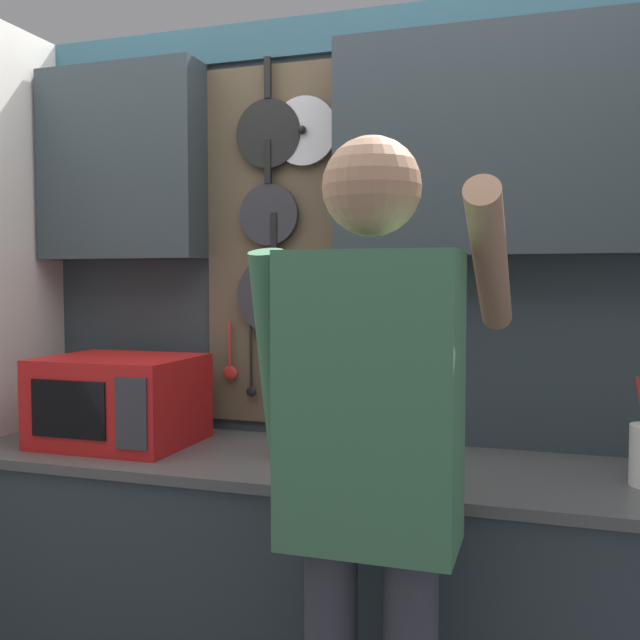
{
  "coord_description": "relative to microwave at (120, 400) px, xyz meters",
  "views": [
    {
      "loc": [
        0.62,
        -2.0,
        1.43
      ],
      "look_at": [
        -0.08,
        0.19,
        1.3
      ],
      "focal_mm": 40.0,
      "sensor_mm": 36.0,
      "label": 1
    }
  ],
  "objects": [
    {
      "name": "base_cabinet_counter",
      "position": [
        0.71,
        0.01,
        -0.59
      ],
      "size": [
        2.29,
        0.61,
        0.9
      ],
      "color": "#2D383D",
      "rests_on": "ground_plane"
    },
    {
      "name": "microwave",
      "position": [
        0.0,
        0.0,
        0.0
      ],
      "size": [
        0.48,
        0.39,
        0.28
      ],
      "color": "red",
      "rests_on": "base_cabinet_counter"
    },
    {
      "name": "person",
      "position": [
        0.97,
        -0.5,
        0.0
      ],
      "size": [
        0.54,
        0.62,
        1.74
      ],
      "color": "#383842",
      "rests_on": "ground_plane"
    },
    {
      "name": "back_wall_unit",
      "position": [
        0.73,
        0.28,
        0.42
      ],
      "size": [
        2.86,
        0.2,
        2.31
      ],
      "color": "#2D383D",
      "rests_on": "ground_plane"
    },
    {
      "name": "knife_block",
      "position": [
        0.63,
        0.0,
        -0.04
      ],
      "size": [
        0.12,
        0.16,
        0.29
      ],
      "color": "brown",
      "rests_on": "base_cabinet_counter"
    }
  ]
}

